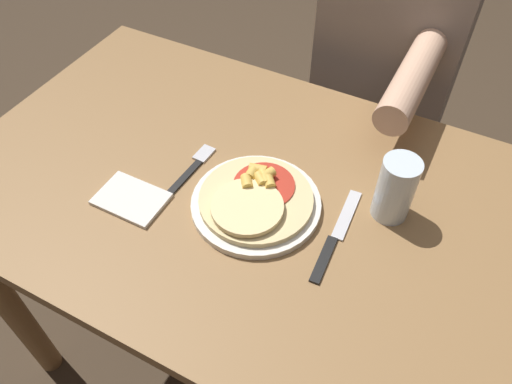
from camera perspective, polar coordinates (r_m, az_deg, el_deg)
name	(u,v)px	position (r m, az deg, el deg)	size (l,w,h in m)	color
ground_plane	(262,359)	(1.60, 0.73, -18.52)	(8.00, 8.00, 0.00)	#423323
dining_table	(265,234)	(1.04, 1.07, -4.78)	(1.24, 0.72, 0.76)	olive
plate	(256,204)	(0.92, 0.00, -1.35)	(0.24, 0.24, 0.01)	silver
pizza	(255,198)	(0.91, -0.12, -0.67)	(0.21, 0.21, 0.04)	#E0C689
fork	(190,170)	(0.99, -7.50, 2.52)	(0.03, 0.18, 0.00)	black
knife	(336,236)	(0.89, 9.10, -4.96)	(0.03, 0.22, 0.00)	black
drinking_glass	(395,189)	(0.90, 15.65, 0.35)	(0.07, 0.07, 0.13)	silver
napkin	(131,199)	(0.96, -14.07, -0.77)	(0.13, 0.09, 0.01)	silver
person_diner	(385,76)	(1.42, 14.54, 12.70)	(0.35, 0.52, 1.15)	#2D2D38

